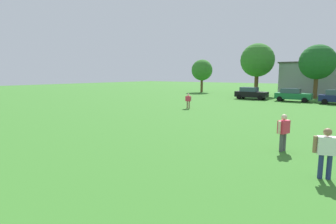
{
  "coord_description": "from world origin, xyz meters",
  "views": [
    {
      "loc": [
        8.29,
        2.99,
        3.48
      ],
      "look_at": [
        2.4,
        11.26,
        2.04
      ],
      "focal_mm": 28.44,
      "sensor_mm": 36.0,
      "label": 1
    }
  ],
  "objects_px": {
    "parked_car_green_1": "(293,95)",
    "tree_center": "(317,62)",
    "tree_far_left": "(202,70)",
    "bystander_near_trees": "(326,149)",
    "parked_car_black_0": "(251,93)",
    "bystander_midfield": "(188,100)",
    "adult_bystander": "(283,129)",
    "tree_left": "(257,60)"
  },
  "relations": [
    {
      "from": "tree_center",
      "to": "parked_car_green_1",
      "type": "bearing_deg",
      "value": -105.81
    },
    {
      "from": "bystander_midfield",
      "to": "tree_left",
      "type": "height_order",
      "value": "tree_left"
    },
    {
      "from": "parked_car_black_0",
      "to": "tree_far_left",
      "type": "relative_size",
      "value": 0.68
    },
    {
      "from": "bystander_midfield",
      "to": "tree_center",
      "type": "distance_m",
      "value": 22.68
    },
    {
      "from": "bystander_near_trees",
      "to": "tree_center",
      "type": "bearing_deg",
      "value": 77.98
    },
    {
      "from": "bystander_midfield",
      "to": "tree_far_left",
      "type": "distance_m",
      "value": 26.0
    },
    {
      "from": "parked_car_green_1",
      "to": "tree_center",
      "type": "distance_m",
      "value": 7.89
    },
    {
      "from": "tree_left",
      "to": "tree_center",
      "type": "bearing_deg",
      "value": -9.23
    },
    {
      "from": "tree_center",
      "to": "tree_left",
      "type": "bearing_deg",
      "value": 170.77
    },
    {
      "from": "bystander_near_trees",
      "to": "parked_car_green_1",
      "type": "height_order",
      "value": "bystander_near_trees"
    },
    {
      "from": "bystander_near_trees",
      "to": "bystander_midfield",
      "type": "height_order",
      "value": "bystander_near_trees"
    },
    {
      "from": "parked_car_black_0",
      "to": "tree_center",
      "type": "xyz_separation_m",
      "value": [
        7.23,
        6.39,
        4.32
      ]
    },
    {
      "from": "adult_bystander",
      "to": "parked_car_black_0",
      "type": "bearing_deg",
      "value": 40.08
    },
    {
      "from": "tree_far_left",
      "to": "parked_car_green_1",
      "type": "bearing_deg",
      "value": -26.98
    },
    {
      "from": "parked_car_green_1",
      "to": "tree_far_left",
      "type": "distance_m",
      "value": 20.78
    },
    {
      "from": "adult_bystander",
      "to": "tree_center",
      "type": "distance_m",
      "value": 31.32
    },
    {
      "from": "bystander_near_trees",
      "to": "bystander_midfield",
      "type": "distance_m",
      "value": 18.79
    },
    {
      "from": "parked_car_black_0",
      "to": "tree_left",
      "type": "relative_size",
      "value": 0.5
    },
    {
      "from": "adult_bystander",
      "to": "bystander_midfield",
      "type": "distance_m",
      "value": 15.59
    },
    {
      "from": "parked_car_green_1",
      "to": "tree_center",
      "type": "bearing_deg",
      "value": 74.19
    },
    {
      "from": "bystander_near_trees",
      "to": "bystander_midfield",
      "type": "bearing_deg",
      "value": 115.91
    },
    {
      "from": "bystander_near_trees",
      "to": "tree_center",
      "type": "xyz_separation_m",
      "value": [
        -4.28,
        33.6,
        4.14
      ]
    },
    {
      "from": "bystander_near_trees",
      "to": "tree_center",
      "type": "distance_m",
      "value": 34.13
    },
    {
      "from": "adult_bystander",
      "to": "bystander_midfield",
      "type": "relative_size",
      "value": 1.11
    },
    {
      "from": "bystander_midfield",
      "to": "bystander_near_trees",
      "type": "bearing_deg",
      "value": 132.4
    },
    {
      "from": "parked_car_black_0",
      "to": "parked_car_green_1",
      "type": "relative_size",
      "value": 1.0
    },
    {
      "from": "tree_far_left",
      "to": "tree_center",
      "type": "height_order",
      "value": "tree_center"
    },
    {
      "from": "adult_bystander",
      "to": "tree_left",
      "type": "relative_size",
      "value": 0.2
    },
    {
      "from": "adult_bystander",
      "to": "bystander_near_trees",
      "type": "bearing_deg",
      "value": -125.58
    },
    {
      "from": "adult_bystander",
      "to": "parked_car_green_1",
      "type": "xyz_separation_m",
      "value": [
        -4.18,
        24.61,
        -0.15
      ]
    },
    {
      "from": "adult_bystander",
      "to": "bystander_midfield",
      "type": "bearing_deg",
      "value": 65.88
    },
    {
      "from": "bystander_midfield",
      "to": "parked_car_green_1",
      "type": "bearing_deg",
      "value": -120.15
    },
    {
      "from": "tree_center",
      "to": "parked_car_black_0",
      "type": "bearing_deg",
      "value": -138.52
    },
    {
      "from": "bystander_midfield",
      "to": "tree_far_left",
      "type": "xyz_separation_m",
      "value": [
        -11.01,
        23.31,
        3.37
      ]
    },
    {
      "from": "bystander_near_trees",
      "to": "parked_car_black_0",
      "type": "xyz_separation_m",
      "value": [
        -11.51,
        27.21,
        -0.17
      ]
    },
    {
      "from": "parked_car_green_1",
      "to": "tree_center",
      "type": "xyz_separation_m",
      "value": [
        1.8,
        6.35,
        4.32
      ]
    },
    {
      "from": "bystander_midfield",
      "to": "tree_left",
      "type": "relative_size",
      "value": 0.18
    },
    {
      "from": "parked_car_black_0",
      "to": "parked_car_green_1",
      "type": "height_order",
      "value": "same"
    },
    {
      "from": "parked_car_black_0",
      "to": "tree_left",
      "type": "bearing_deg",
      "value": 102.37
    },
    {
      "from": "adult_bystander",
      "to": "tree_far_left",
      "type": "height_order",
      "value": "tree_far_left"
    },
    {
      "from": "parked_car_green_1",
      "to": "adult_bystander",
      "type": "bearing_deg",
      "value": -80.36
    },
    {
      "from": "bystander_midfield",
      "to": "tree_far_left",
      "type": "relative_size",
      "value": 0.24
    }
  ]
}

